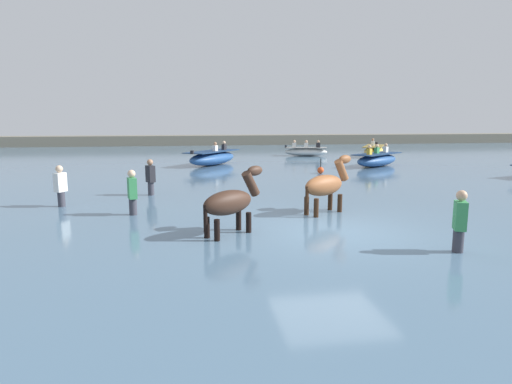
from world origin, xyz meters
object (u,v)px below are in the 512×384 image
Objects in this scene: boat_mid_outer at (377,160)px; person_spectator_far at (151,182)px; boat_distant_west at (213,158)px; channel_buoy at (321,170)px; horse_trailing_chestnut at (326,187)px; person_onlooker_right at (133,199)px; person_wading_mid at (61,192)px; person_wading_close at (459,230)px; boat_near_starboard at (374,151)px; boat_near_port at (306,151)px; horse_lead_dark_bay at (231,204)px.

person_spectator_far is at bearing -147.12° from boat_mid_outer.
channel_buoy is (4.64, -4.49, -0.23)m from boat_distant_west.
boat_mid_outer is (6.22, 10.66, -0.36)m from horse_trailing_chestnut.
person_onlooker_right is 2.58m from person_wading_mid.
boat_distant_west is 16.79m from person_wading_close.
boat_near_starboard is 21.38m from person_wading_close.
person_wading_mid is (-2.37, -1.54, 0.00)m from person_spectator_far.
boat_distant_west is at bearing -143.69° from boat_near_port.
person_wading_close is at bearing -97.65° from boat_near_port.
boat_mid_outer is at bearing 41.93° from person_onlooker_right.
person_onlooker_right is (-2.32, 2.36, -0.25)m from horse_lead_dark_bay.
horse_lead_dark_bay is 11.21m from channel_buoy.
boat_near_starboard is 10.30m from channel_buoy.
boat_near_starboard is at bearing 43.95° from person_spectator_far.
person_spectator_far reaches higher than boat_near_port.
horse_lead_dark_bay reaches higher than boat_near_port.
horse_lead_dark_bay reaches higher than boat_mid_outer.
horse_lead_dark_bay is 14.47m from boat_distant_west.
person_spectator_far is at bearing 130.47° from person_wading_close.
person_onlooker_right is (-11.23, -10.09, 0.07)m from boat_mid_outer.
person_onlooker_right is at bearing 134.60° from horse_lead_dark_bay.
person_spectator_far reaches higher than channel_buoy.
boat_distant_west reaches higher than boat_near_port.
person_spectator_far is at bearing -147.12° from channel_buoy.
person_wading_mid and person_wading_close have the same top height.
person_wading_close is (6.19, -7.25, 0.00)m from person_spectator_far.
boat_distant_west is at bearing 74.43° from person_spectator_far.
horse_lead_dark_bay is at bearing 154.84° from person_wading_close.
horse_trailing_chestnut is 2.85× the size of channel_buoy.
person_onlooker_right is at bearing -130.60° from boat_near_starboard.
horse_lead_dark_bay is at bearing -117.04° from channel_buoy.
horse_lead_dark_bay is at bearing -125.60° from boat_mid_outer.
boat_distant_west is at bearing 77.10° from person_onlooker_right.
channel_buoy is (9.56, 6.19, -0.26)m from person_wading_mid.
boat_near_port is 0.77× the size of boat_distant_west.
horse_trailing_chestnut reaches higher than person_wading_mid.
person_wading_mid is (-7.16, 2.00, -0.29)m from horse_trailing_chestnut.
horse_trailing_chestnut is at bearing -103.67° from boat_near_port.
person_onlooker_right is 1.00× the size of person_wading_close.
person_onlooker_right and person_wading_close have the same top height.
boat_distant_west is at bearing 135.97° from channel_buoy.
boat_near_port is 21.34m from person_wading_close.
boat_near_port is 16.58m from person_spectator_far.
boat_distant_west is 9.48m from person_spectator_far.
boat_near_starboard is 5.77× the size of channel_buoy.
person_spectator_far is (-13.36, -12.88, 0.07)m from boat_near_starboard.
boat_distant_west reaches higher than boat_near_starboard.
person_wading_close is at bearing -77.46° from boat_distant_west.
horse_lead_dark_bay reaches higher than boat_near_starboard.
boat_near_starboard and person_wading_mid have the same top height.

